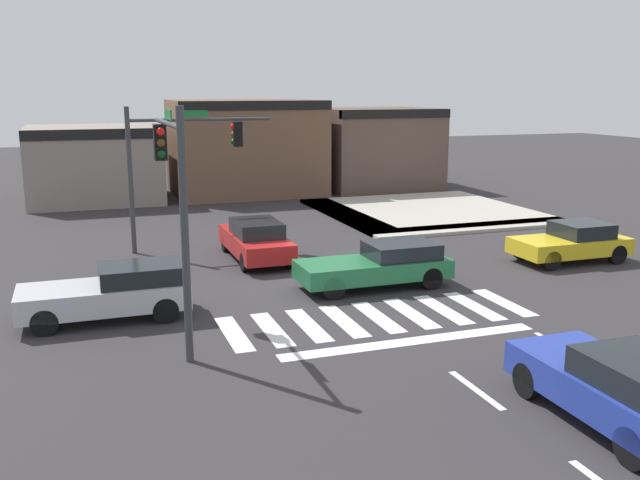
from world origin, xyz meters
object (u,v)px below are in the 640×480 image
object	(u,v)px
traffic_signal_southwest	(173,182)
car_blue	(619,386)
car_red	(256,240)
car_yellow	(572,242)
car_silver	(113,292)
traffic_signal_northwest	(181,152)
car_green	(380,265)

from	to	relation	value
traffic_signal_southwest	car_blue	bearing A→B (deg)	-136.71
car_red	car_yellow	world-z (taller)	car_red
traffic_signal_southwest	car_silver	xyz separation A→B (m)	(-1.45, 2.07, -3.18)
traffic_signal_northwest	car_silver	world-z (taller)	traffic_signal_northwest
car_silver	car_yellow	bearing A→B (deg)	-175.68
car_green	car_yellow	xyz separation A→B (m)	(7.89, 0.73, -0.00)
traffic_signal_northwest	car_red	size ratio (longest dim) A/B	1.17
traffic_signal_southwest	car_green	bearing A→B (deg)	-68.98
car_silver	traffic_signal_northwest	bearing A→B (deg)	-111.76
car_green	car_silver	size ratio (longest dim) A/B	1.07
car_red	car_yellow	distance (m)	11.41
traffic_signal_northwest	car_silver	xyz separation A→B (m)	(-3.09, -7.74, -3.01)
traffic_signal_northwest	car_green	distance (m)	9.32
car_red	car_yellow	size ratio (longest dim) A/B	1.13
car_red	car_blue	world-z (taller)	car_blue
car_green	car_yellow	world-z (taller)	car_yellow
traffic_signal_southwest	car_silver	bearing A→B (deg)	34.99
car_blue	car_yellow	distance (m)	13.06
traffic_signal_northwest	traffic_signal_southwest	bearing A→B (deg)	-99.49
car_green	car_silver	xyz separation A→B (m)	(-8.06, -0.47, 0.04)
traffic_signal_northwest	car_yellow	size ratio (longest dim) A/B	1.33
car_red	traffic_signal_southwest	bearing A→B (deg)	-27.68
car_yellow	car_silver	world-z (taller)	car_silver
traffic_signal_northwest	car_yellow	bearing A→B (deg)	-26.93
traffic_signal_southwest	car_silver	distance (m)	4.06
car_silver	car_blue	bearing A→B (deg)	131.64
car_green	car_silver	distance (m)	8.07
traffic_signal_southwest	car_silver	world-z (taller)	traffic_signal_southwest
traffic_signal_southwest	car_red	xyz separation A→B (m)	(3.82, 7.28, -3.19)
car_red	car_blue	size ratio (longest dim) A/B	1.11
car_green	car_red	bearing A→B (deg)	-59.52
traffic_signal_northwest	traffic_signal_southwest	xyz separation A→B (m)	(-1.64, -9.81, 0.16)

